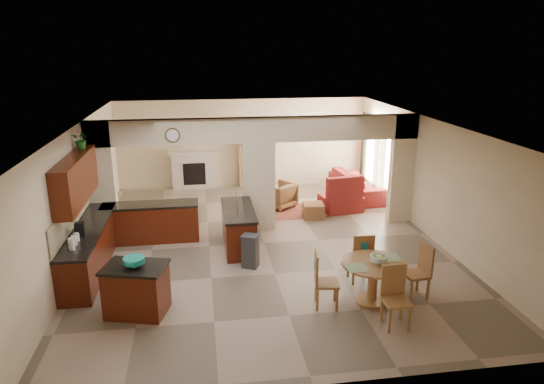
{
  "coord_description": "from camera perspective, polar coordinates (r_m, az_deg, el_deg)",
  "views": [
    {
      "loc": [
        -1.39,
        -10.39,
        4.46
      ],
      "look_at": [
        0.23,
        0.3,
        1.15
      ],
      "focal_mm": 32.0,
      "sensor_mm": 36.0,
      "label": 1
    }
  ],
  "objects": [
    {
      "name": "floor",
      "position": [
        11.39,
        -0.92,
        -6.03
      ],
      "size": [
        10.0,
        10.0,
        0.0
      ],
      "primitive_type": "plane",
      "color": "gray",
      "rests_on": "ground"
    },
    {
      "name": "ceiling",
      "position": [
        10.61,
        -1.0,
        8.03
      ],
      "size": [
        10.0,
        10.0,
        0.0
      ],
      "primitive_type": "plane",
      "rotation": [
        3.14,
        0.0,
        0.0
      ],
      "color": "white",
      "rests_on": "wall_back"
    },
    {
      "name": "wall_back",
      "position": [
        15.75,
        -3.4,
        5.8
      ],
      "size": [
        8.0,
        0.0,
        8.0
      ],
      "primitive_type": "plane",
      "rotation": [
        1.57,
        0.0,
        0.0
      ],
      "color": "beige",
      "rests_on": "floor"
    },
    {
      "name": "wall_front",
      "position": [
        6.35,
        5.22,
        -11.86
      ],
      "size": [
        8.0,
        0.0,
        8.0
      ],
      "primitive_type": "plane",
      "rotation": [
        -1.57,
        0.0,
        0.0
      ],
      "color": "beige",
      "rests_on": "floor"
    },
    {
      "name": "wall_left",
      "position": [
        11.14,
        -21.8,
        -0.17
      ],
      "size": [
        0.0,
        10.0,
        10.0
      ],
      "primitive_type": "plane",
      "rotation": [
        1.57,
        0.0,
        1.57
      ],
      "color": "beige",
      "rests_on": "floor"
    },
    {
      "name": "wall_right",
      "position": [
        12.09,
        18.18,
        1.51
      ],
      "size": [
        0.0,
        10.0,
        10.0
      ],
      "primitive_type": "plane",
      "rotation": [
        1.57,
        0.0,
        -1.57
      ],
      "color": "beige",
      "rests_on": "floor"
    },
    {
      "name": "partition_left_pier",
      "position": [
        12.02,
        -19.4,
        1.29
      ],
      "size": [
        0.6,
        0.25,
        2.8
      ],
      "primitive_type": "cube",
      "color": "beige",
      "rests_on": "floor"
    },
    {
      "name": "partition_center_pier",
      "position": [
        11.95,
        -1.59,
        0.7
      ],
      "size": [
        0.8,
        0.25,
        2.2
      ],
      "primitive_type": "cube",
      "color": "beige",
      "rests_on": "floor"
    },
    {
      "name": "partition_right_pier",
      "position": [
        12.84,
        15.03,
        2.65
      ],
      "size": [
        0.6,
        0.25,
        2.8
      ],
      "primitive_type": "cube",
      "color": "beige",
      "rests_on": "floor"
    },
    {
      "name": "partition_header",
      "position": [
        11.64,
        -1.65,
        7.33
      ],
      "size": [
        8.0,
        0.25,
        0.6
      ],
      "primitive_type": "cube",
      "color": "beige",
      "rests_on": "partition_center_pier"
    },
    {
      "name": "kitchen_counter",
      "position": [
        11.06,
        -17.81,
        -5.01
      ],
      "size": [
        2.52,
        3.29,
        1.48
      ],
      "color": "#3D0E07",
      "rests_on": "floor"
    },
    {
      "name": "upper_cabinets",
      "position": [
        10.21,
        -22.09,
        1.35
      ],
      "size": [
        0.35,
        2.4,
        0.9
      ],
      "primitive_type": "cube",
      "color": "#3D0E07",
      "rests_on": "wall_left"
    },
    {
      "name": "peninsula",
      "position": [
        11.06,
        -3.95,
        -4.24
      ],
      "size": [
        0.7,
        1.85,
        0.91
      ],
      "color": "#3D0E07",
      "rests_on": "floor"
    },
    {
      "name": "wall_clock",
      "position": [
        11.43,
        -11.62,
        6.56
      ],
      "size": [
        0.34,
        0.03,
        0.34
      ],
      "primitive_type": "cylinder",
      "rotation": [
        1.57,
        0.0,
        0.0
      ],
      "color": "#4C3719",
      "rests_on": "partition_header"
    },
    {
      "name": "rug",
      "position": [
        13.51,
        2.93,
        -2.25
      ],
      "size": [
        1.6,
        1.3,
        0.01
      ],
      "primitive_type": "cube",
      "color": "brown",
      "rests_on": "floor"
    },
    {
      "name": "fireplace",
      "position": [
        15.7,
        -9.13,
        2.63
      ],
      "size": [
        1.6,
        0.35,
        1.2
      ],
      "color": "beige",
      "rests_on": "floor"
    },
    {
      "name": "shelving_unit",
      "position": [
        15.72,
        -2.04,
        3.92
      ],
      "size": [
        1.0,
        0.32,
        1.8
      ],
      "primitive_type": "cube",
      "color": "olive",
      "rests_on": "floor"
    },
    {
      "name": "window_a",
      "position": [
        14.15,
        13.92,
        3.21
      ],
      "size": [
        0.02,
        0.9,
        1.9
      ],
      "primitive_type": "cube",
      "color": "white",
      "rests_on": "wall_right"
    },
    {
      "name": "window_b",
      "position": [
        15.69,
        11.6,
        4.69
      ],
      "size": [
        0.02,
        0.9,
        1.9
      ],
      "primitive_type": "cube",
      "color": "white",
      "rests_on": "wall_right"
    },
    {
      "name": "glazed_door",
      "position": [
        14.95,
        12.66,
        3.43
      ],
      "size": [
        0.02,
        0.7,
        2.1
      ],
      "primitive_type": "cube",
      "color": "white",
      "rests_on": "wall_right"
    },
    {
      "name": "drape_a_left",
      "position": [
        13.6,
        14.7,
        2.6
      ],
      "size": [
        0.1,
        0.28,
        2.3
      ],
      "primitive_type": "cube",
      "color": "#3B2017",
      "rests_on": "wall_right"
    },
    {
      "name": "drape_a_right",
      "position": [
        14.68,
        12.9,
        3.76
      ],
      "size": [
        0.1,
        0.28,
        2.3
      ],
      "primitive_type": "cube",
      "color": "#3B2017",
      "rests_on": "wall_right"
    },
    {
      "name": "drape_b_left",
      "position": [
        15.13,
        12.22,
        4.2
      ],
      "size": [
        0.1,
        0.28,
        2.3
      ],
      "primitive_type": "cube",
      "color": "#3B2017",
      "rests_on": "wall_right"
    },
    {
      "name": "drape_b_right",
      "position": [
        16.23,
        10.75,
        5.14
      ],
      "size": [
        0.1,
        0.28,
        2.3
      ],
      "primitive_type": "cube",
      "color": "#3B2017",
      "rests_on": "wall_right"
    },
    {
      "name": "ceiling_fan",
      "position": [
        13.83,
        3.58,
        9.1
      ],
      "size": [
        1.0,
        1.0,
        0.1
      ],
      "primitive_type": "cylinder",
      "color": "white",
      "rests_on": "ceiling"
    },
    {
      "name": "kitchen_island",
      "position": [
        8.74,
        -15.65,
        -10.98
      ],
      "size": [
        1.18,
        0.98,
        0.89
      ],
      "rotation": [
        0.0,
        0.0,
        -0.26
      ],
      "color": "#3D0E07",
      "rests_on": "floor"
    },
    {
      "name": "teal_bowl",
      "position": [
        8.48,
        -15.92,
        -7.95
      ],
      "size": [
        0.36,
        0.36,
        0.17
      ],
      "primitive_type": "cylinder",
      "color": "#14897D",
      "rests_on": "kitchen_island"
    },
    {
      "name": "trash_can",
      "position": [
        10.12,
        -2.56,
        -7.09
      ],
      "size": [
        0.39,
        0.37,
        0.66
      ],
      "primitive_type": "cube",
      "rotation": [
        0.0,
        0.0,
        -0.43
      ],
      "color": "#2E2E31",
      "rests_on": "floor"
    },
    {
      "name": "dining_table",
      "position": [
        8.9,
        11.81,
        -9.68
      ],
      "size": [
        1.14,
        1.14,
        0.78
      ],
      "color": "olive",
      "rests_on": "floor"
    },
    {
      "name": "fruit_bowl",
      "position": [
        8.74,
        12.43,
        -7.7
      ],
      "size": [
        0.31,
        0.31,
        0.17
      ],
      "primitive_type": "cylinder",
      "color": "#8CB827",
      "rests_on": "dining_table"
    },
    {
      "name": "sofa",
      "position": [
        14.99,
        9.97,
        0.89
      ],
      "size": [
        2.55,
        1.17,
        0.72
      ],
      "primitive_type": "imported",
      "rotation": [
        0.0,
        0.0,
        1.66
      ],
      "color": "maroon",
      "rests_on": "floor"
    },
    {
      "name": "chaise",
      "position": [
        13.66,
        8.05,
        -1.27
      ],
      "size": [
        1.18,
        1.03,
        0.42
      ],
      "primitive_type": "cube",
      "rotation": [
        0.0,
        0.0,
        0.17
      ],
      "color": "maroon",
      "rests_on": "floor"
    },
    {
      "name": "armchair",
      "position": [
        13.72,
        0.89,
        -0.38
      ],
      "size": [
        1.08,
        1.08,
        0.71
      ],
      "primitive_type": "imported",
      "rotation": [
        0.0,
        0.0,
        3.79
      ],
      "color": "maroon",
      "rests_on": "floor"
    },
    {
      "name": "ottoman",
      "position": [
        13.0,
        4.87,
        -2.2
      ],
      "size": [
        0.58,
        0.58,
        0.39
      ],
      "primitive_type": "cube",
      "rotation": [
        0.0,
        0.0,
        -0.08
      ],
      "color": "maroon",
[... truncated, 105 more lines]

